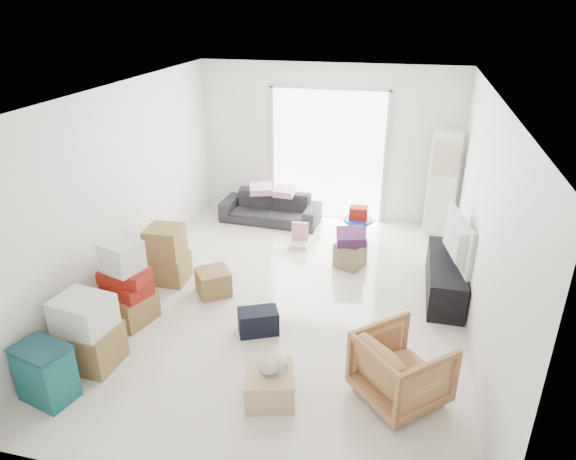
% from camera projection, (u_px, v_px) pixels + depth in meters
% --- Properties ---
extents(room_shell, '(4.98, 6.48, 3.18)m').
position_uv_depth(room_shell, '(288.00, 206.00, 6.23)').
color(room_shell, white).
rests_on(room_shell, ground).
extents(sliding_door, '(2.10, 0.04, 2.33)m').
position_uv_depth(sliding_door, '(328.00, 150.00, 8.91)').
color(sliding_door, white).
rests_on(sliding_door, room_shell).
extents(ac_tower, '(0.45, 0.30, 1.75)m').
position_uv_depth(ac_tower, '(442.00, 185.00, 8.36)').
color(ac_tower, white).
rests_on(ac_tower, room_shell).
extents(tv_console, '(0.45, 1.51, 0.50)m').
position_uv_depth(tv_console, '(445.00, 277.00, 6.85)').
color(tv_console, black).
rests_on(tv_console, room_shell).
extents(television, '(0.84, 1.20, 0.14)m').
position_uv_depth(television, '(448.00, 256.00, 6.71)').
color(television, black).
rests_on(television, tv_console).
extents(sofa, '(1.77, 0.61, 0.68)m').
position_uv_depth(sofa, '(270.00, 204.00, 9.06)').
color(sofa, '#29292F').
rests_on(sofa, room_shell).
extents(pillow_left, '(0.47, 0.42, 0.12)m').
position_uv_depth(pillow_left, '(261.00, 181.00, 8.94)').
color(pillow_left, '#F0AFBE').
rests_on(pillow_left, sofa).
extents(pillow_right, '(0.33, 0.28, 0.11)m').
position_uv_depth(pillow_right, '(284.00, 184.00, 8.83)').
color(pillow_right, '#F0AFBE').
rests_on(pillow_right, sofa).
extents(armchair, '(1.05, 1.05, 0.79)m').
position_uv_depth(armchair, '(402.00, 366.00, 4.99)').
color(armchair, tan).
rests_on(armchair, room_shell).
extents(storage_bins, '(0.61, 0.49, 0.61)m').
position_uv_depth(storage_bins, '(45.00, 373.00, 5.02)').
color(storage_bins, '#0D5457').
rests_on(storage_bins, room_shell).
extents(box_stack_a, '(0.65, 0.55, 0.82)m').
position_uv_depth(box_stack_a, '(87.00, 333.00, 5.48)').
color(box_stack_a, olive).
rests_on(box_stack_a, room_shell).
extents(box_stack_b, '(0.67, 0.65, 1.07)m').
position_uv_depth(box_stack_b, '(127.00, 288.00, 6.20)').
color(box_stack_b, olive).
rests_on(box_stack_b, room_shell).
extents(box_stack_c, '(0.54, 0.50, 0.81)m').
position_uv_depth(box_stack_c, '(166.00, 255.00, 7.12)').
color(box_stack_c, olive).
rests_on(box_stack_c, room_shell).
extents(loose_box, '(0.58, 0.58, 0.34)m').
position_uv_depth(loose_box, '(213.00, 282.00, 6.89)').
color(loose_box, olive).
rests_on(loose_box, room_shell).
extents(duffel_bag, '(0.54, 0.45, 0.30)m').
position_uv_depth(duffel_bag, '(258.00, 321.00, 6.09)').
color(duffel_bag, black).
rests_on(duffel_bag, room_shell).
extents(ottoman, '(0.49, 0.49, 0.38)m').
position_uv_depth(ottoman, '(350.00, 255.00, 7.59)').
color(ottoman, '#8E7C53').
rests_on(ottoman, room_shell).
extents(blanket, '(0.48, 0.48, 0.14)m').
position_uv_depth(blanket, '(351.00, 239.00, 7.48)').
color(blanket, '#461F4F').
rests_on(blanket, ottoman).
extents(kids_table, '(0.48, 0.48, 0.61)m').
position_uv_depth(kids_table, '(358.00, 217.00, 8.25)').
color(kids_table, '#1732B9').
rests_on(kids_table, room_shell).
extents(toy_walker, '(0.31, 0.28, 0.39)m').
position_uv_depth(toy_walker, '(299.00, 240.00, 8.24)').
color(toy_walker, silver).
rests_on(toy_walker, room_shell).
extents(wood_crate, '(0.59, 0.59, 0.32)m').
position_uv_depth(wood_crate, '(270.00, 386.00, 5.06)').
color(wood_crate, '#DDB67F').
rests_on(wood_crate, room_shell).
extents(plush_bunny, '(0.30, 0.16, 0.15)m').
position_uv_depth(plush_bunny, '(273.00, 368.00, 4.97)').
color(plush_bunny, '#B2ADA8').
rests_on(plush_bunny, wood_crate).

